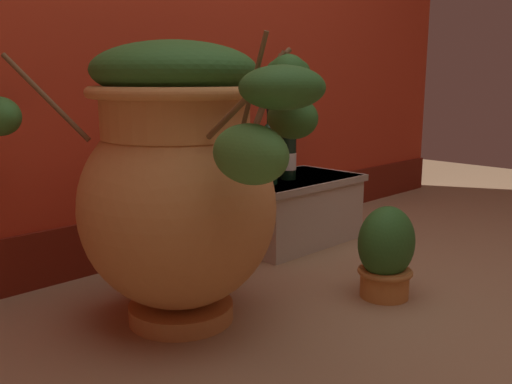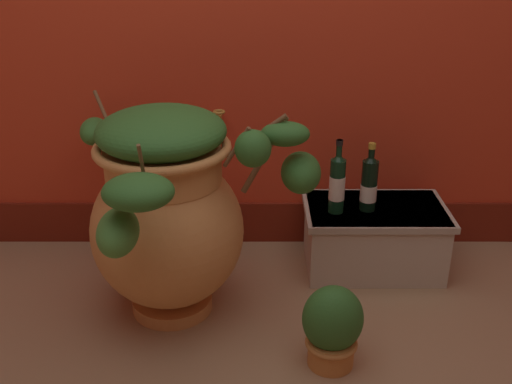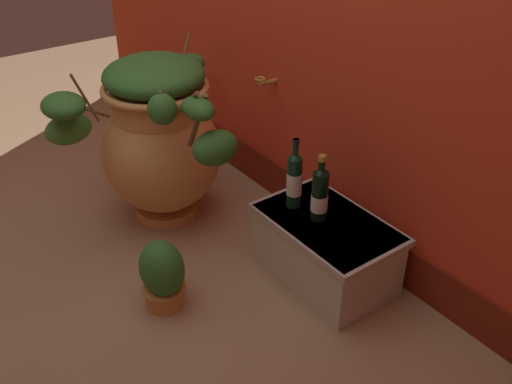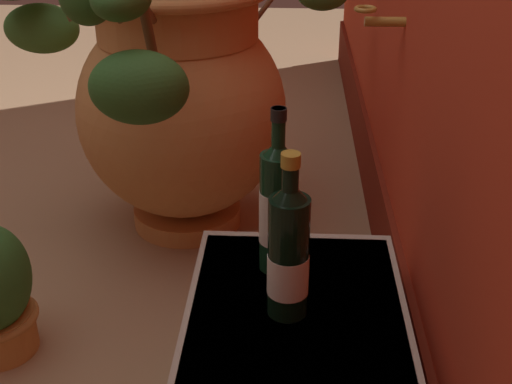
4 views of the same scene
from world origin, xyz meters
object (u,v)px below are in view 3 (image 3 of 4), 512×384
Objects in this scene: terracotta_urn at (159,137)px; wine_bottle_left at (294,179)px; wine_bottle_middle at (320,193)px; potted_shrub at (163,275)px.

wine_bottle_left is at bearing 23.54° from terracotta_urn.
wine_bottle_left is 1.07× the size of wine_bottle_middle.
terracotta_urn is 0.77m from wine_bottle_left.
terracotta_urn reaches higher than potted_shrub.
terracotta_urn is 3.16× the size of potted_shrub.
potted_shrub is at bearing -29.02° from terracotta_urn.
potted_shrub is (0.62, -0.35, -0.31)m from terracotta_urn.
wine_bottle_left is 1.03× the size of potted_shrub.
wine_bottle_left is 0.15m from wine_bottle_middle.
potted_shrub is at bearing -108.58° from wine_bottle_middle.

